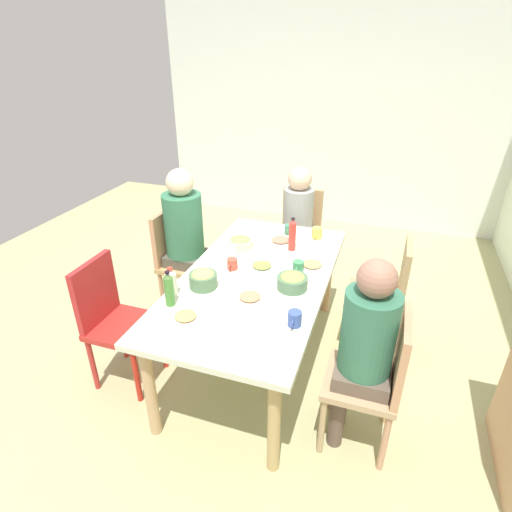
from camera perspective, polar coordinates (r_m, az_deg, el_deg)
ground_plane at (r=3.21m, az=0.00°, el=-14.01°), size 6.94×6.94×0.00m
wall_left at (r=5.34m, az=10.75°, el=18.24°), size 0.12×4.28×2.60m
dining_table at (r=2.82m, az=0.00°, el=-4.13°), size 1.82×0.95×0.73m
chair_0 at (r=3.17m, az=17.55°, el=-4.55°), size 0.40×0.40×0.90m
chair_1 at (r=2.93m, az=-19.20°, el=-7.80°), size 0.40×0.40×0.90m
chair_2 at (r=2.44m, az=16.37°, el=-15.50°), size 0.40×0.40×0.90m
person_2 at (r=2.30m, az=14.79°, el=-11.33°), size 0.30×0.30×1.21m
chair_3 at (r=3.56m, az=-10.71°, el=0.05°), size 0.40×0.40×0.90m
person_3 at (r=3.42m, az=-9.76°, el=3.56°), size 0.31×0.31×1.27m
chair_4 at (r=3.99m, az=5.96°, el=3.49°), size 0.40×0.40×0.90m
person_4 at (r=3.83m, az=5.77°, el=5.42°), size 0.30×0.30×1.15m
plate_0 at (r=2.52m, az=-0.84°, el=-5.84°), size 0.24×0.24×0.04m
plate_1 at (r=2.40m, az=-9.67°, el=-8.38°), size 0.23×0.23×0.04m
plate_2 at (r=3.23m, az=3.43°, el=2.05°), size 0.25×0.25×0.04m
plate_3 at (r=2.90m, az=7.74°, el=-1.34°), size 0.24×0.24×0.04m
plate_4 at (r=2.86m, az=0.81°, el=-1.50°), size 0.24×0.24×0.04m
bowl_0 at (r=2.63m, az=5.04°, el=-3.49°), size 0.20×0.20×0.10m
bowl_1 at (r=3.15m, az=-2.17°, el=1.91°), size 0.19×0.19×0.08m
bowl_2 at (r=2.65m, az=-7.31°, el=-3.17°), size 0.18×0.18×0.11m
cup_0 at (r=2.31m, az=5.35°, el=-8.62°), size 0.11×0.08×0.09m
cup_1 at (r=3.01m, az=-3.38°, el=0.58°), size 0.11×0.07×0.08m
cup_2 at (r=3.36m, az=4.56°, el=3.62°), size 0.11×0.07×0.08m
cup_3 at (r=3.33m, az=8.41°, el=3.16°), size 0.12×0.08×0.09m
cup_4 at (r=2.84m, az=-3.30°, el=-1.14°), size 0.11×0.07×0.08m
cup_5 at (r=3.19m, az=0.86°, el=2.46°), size 0.11×0.08×0.09m
cup_6 at (r=2.81m, az=5.83°, el=-1.55°), size 0.11×0.08×0.08m
bottle_0 at (r=3.08m, az=5.03°, el=2.91°), size 0.05×0.05×0.26m
bottle_1 at (r=2.59m, az=-11.62°, el=-3.57°), size 0.07×0.07×0.19m
bottle_2 at (r=2.49m, az=-11.91°, el=-4.51°), size 0.06×0.06×0.23m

